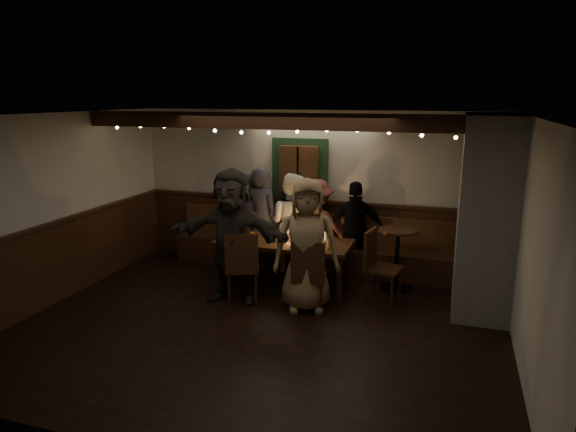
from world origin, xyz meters
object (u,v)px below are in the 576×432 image
(dining_table, at_px, (284,245))
(person_a, at_px, (249,220))
(chair_near_right, at_px, (308,272))
(person_b, at_px, (261,219))
(high_top, at_px, (397,251))
(chair_end, at_px, (377,261))
(person_d, at_px, (316,227))
(person_c, at_px, (291,223))
(chair_near_left, at_px, (242,263))
(person_f, at_px, (232,236))
(person_e, at_px, (356,230))
(person_g, at_px, (306,245))

(dining_table, xyz_separation_m, person_a, (-0.86, 0.75, 0.13))
(chair_near_right, bearing_deg, person_b, 130.58)
(high_top, relative_size, person_b, 0.54)
(chair_end, relative_size, person_a, 0.64)
(high_top, relative_size, person_d, 0.59)
(person_c, bearing_deg, chair_end, 160.13)
(chair_near_left, distance_m, person_f, 0.41)
(person_a, bearing_deg, person_c, -159.88)
(person_d, height_order, person_e, person_d)
(dining_table, relative_size, person_g, 1.12)
(chair_near_left, bearing_deg, chair_near_right, -0.62)
(high_top, bearing_deg, person_f, -151.52)
(person_c, xyz_separation_m, person_e, (1.05, 0.06, -0.04))
(high_top, relative_size, person_e, 0.60)
(person_a, distance_m, person_g, 2.03)
(dining_table, distance_m, person_e, 1.22)
(person_a, height_order, person_e, person_a)
(high_top, bearing_deg, person_g, -133.51)
(person_c, height_order, person_f, person_f)
(person_a, distance_m, person_b, 0.29)
(chair_end, height_order, person_d, person_d)
(person_f, bearing_deg, person_b, 92.42)
(person_a, relative_size, person_b, 0.92)
(chair_near_left, xyz_separation_m, person_e, (1.28, 1.53, 0.20))
(person_a, height_order, person_d, person_a)
(person_f, bearing_deg, person_g, 0.10)
(person_e, height_order, person_g, person_g)
(high_top, bearing_deg, person_c, 170.71)
(chair_near_left, distance_m, person_a, 1.60)
(person_e, relative_size, person_f, 0.82)
(dining_table, xyz_separation_m, chair_near_left, (-0.35, -0.75, -0.09))
(chair_end, distance_m, person_d, 1.37)
(dining_table, xyz_separation_m, person_e, (0.93, 0.78, 0.11))
(person_e, xyz_separation_m, person_g, (-0.38, -1.47, 0.13))
(dining_table, distance_m, person_f, 0.93)
(person_a, bearing_deg, chair_end, -177.77)
(person_g, bearing_deg, person_a, 115.02)
(person_a, distance_m, person_c, 0.75)
(high_top, relative_size, person_c, 0.57)
(high_top, height_order, person_c, person_c)
(person_b, distance_m, person_d, 0.91)
(person_b, bearing_deg, person_e, -166.30)
(dining_table, distance_m, high_top, 1.69)
(dining_table, relative_size, person_d, 1.30)
(chair_end, xyz_separation_m, person_f, (-1.92, -0.64, 0.37))
(person_f, bearing_deg, chair_end, 17.14)
(chair_near_right, height_order, high_top, chair_near_right)
(high_top, xyz_separation_m, person_g, (-1.08, -1.13, 0.32))
(dining_table, relative_size, person_c, 1.24)
(person_d, bearing_deg, person_g, 90.01)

